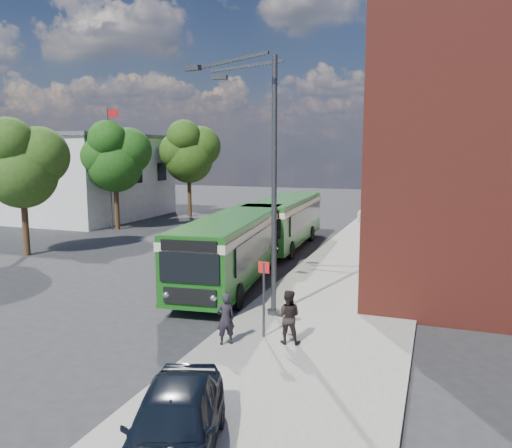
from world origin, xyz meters
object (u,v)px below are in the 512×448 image
at_px(bus_rear, 285,218).
at_px(parked_car, 174,425).
at_px(street_lamp, 264,183).
at_px(bus_front, 234,243).

height_order(bus_rear, parked_car, bus_rear).
distance_m(street_lamp, parked_car, 9.63).
height_order(bus_front, parked_car, bus_front).
bearing_deg(parked_car, bus_rear, 82.77).
relative_size(street_lamp, bus_front, 0.79).
relative_size(bus_front, bus_rear, 1.06).
relative_size(bus_front, parked_car, 2.72).
bearing_deg(bus_rear, parked_car, -78.50).
xyz_separation_m(bus_front, parked_car, (4.07, -12.67, -0.97)).
bearing_deg(parked_car, street_lamp, 79.57).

